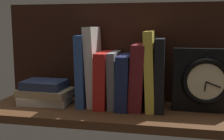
# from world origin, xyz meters

# --- Properties ---
(ground_plane) EXTENTS (0.87, 0.27, 0.03)m
(ground_plane) POSITION_xyz_m (0.00, 0.00, -0.01)
(ground_plane) COLOR #4C2D19
(back_panel) EXTENTS (0.87, 0.01, 0.34)m
(back_panel) POSITION_xyz_m (0.00, 0.13, 0.17)
(back_panel) COLOR black
(back_panel) RESTS_ON ground_plane
(book_blue_modern) EXTENTS (0.03, 0.14, 0.23)m
(book_blue_modern) POSITION_xyz_m (-0.12, 0.04, 0.12)
(book_blue_modern) COLOR #2D4C8E
(book_blue_modern) RESTS_ON ground_plane
(book_white_catcher) EXTENTS (0.04, 0.12, 0.26)m
(book_white_catcher) POSITION_xyz_m (-0.09, 0.04, 0.13)
(book_white_catcher) COLOR silver
(book_white_catcher) RESTS_ON ground_plane
(book_red_requiem) EXTENTS (0.04, 0.16, 0.18)m
(book_red_requiem) POSITION_xyz_m (-0.06, 0.04, 0.09)
(book_red_requiem) COLOR red
(book_red_requiem) RESTS_ON ground_plane
(book_gray_chess) EXTENTS (0.03, 0.14, 0.18)m
(book_gray_chess) POSITION_xyz_m (-0.02, 0.04, 0.09)
(book_gray_chess) COLOR gray
(book_gray_chess) RESTS_ON ground_plane
(book_navy_bierce) EXTENTS (0.04, 0.17, 0.17)m
(book_navy_bierce) POSITION_xyz_m (0.01, 0.04, 0.09)
(book_navy_bierce) COLOR #192147
(book_navy_bierce) RESTS_ON ground_plane
(book_maroon_dawkins) EXTENTS (0.05, 0.15, 0.21)m
(book_maroon_dawkins) POSITION_xyz_m (0.06, 0.04, 0.10)
(book_maroon_dawkins) COLOR maroon
(book_maroon_dawkins) RESTS_ON ground_plane
(book_yellow_seinlanguage) EXTENTS (0.04, 0.15, 0.25)m
(book_yellow_seinlanguage) POSITION_xyz_m (0.09, 0.04, 0.12)
(book_yellow_seinlanguage) COLOR gold
(book_yellow_seinlanguage) RESTS_ON ground_plane
(book_black_skeptic) EXTENTS (0.03, 0.15, 0.23)m
(book_black_skeptic) POSITION_xyz_m (0.13, 0.04, 0.11)
(book_black_skeptic) COLOR black
(book_black_skeptic) RESTS_ON ground_plane
(framed_clock) EXTENTS (0.20, 0.06, 0.20)m
(framed_clock) POSITION_xyz_m (0.26, 0.04, 0.10)
(framed_clock) COLOR black
(framed_clock) RESTS_ON ground_plane
(book_stack_side) EXTENTS (0.18, 0.13, 0.08)m
(book_stack_side) POSITION_xyz_m (-0.26, 0.02, 0.04)
(book_stack_side) COLOR beige
(book_stack_side) RESTS_ON ground_plane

